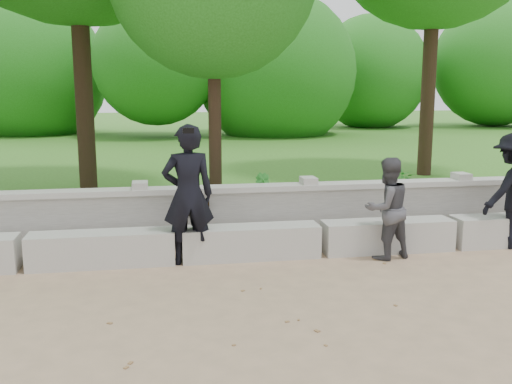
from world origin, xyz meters
TOP-DOWN VIEW (x-y plane):
  - ground at (0.00, 0.00)m, footprint 80.00×80.00m
  - lawn at (0.00, 14.00)m, footprint 40.00×22.00m
  - concrete_bench at (0.00, 1.90)m, footprint 11.90×0.45m
  - parapet_wall at (0.00, 2.60)m, footprint 12.50×0.35m
  - man_main at (0.14, 1.80)m, footprint 0.72×0.64m
  - visitor_left at (2.83, 1.57)m, footprint 0.80×0.69m
  - shrub_b at (1.63, 4.28)m, footprint 0.40×0.39m
  - shrub_c at (4.52, 4.85)m, footprint 0.72×0.72m

SIDE VIEW (x-z plane):
  - ground at x=0.00m, z-range 0.00..0.00m
  - lawn at x=0.00m, z-range 0.00..0.25m
  - concrete_bench at x=0.00m, z-range 0.00..0.45m
  - parapet_wall at x=0.00m, z-range 0.01..0.91m
  - shrub_b at x=1.63m, z-range 0.25..0.82m
  - shrub_c at x=4.52m, z-range 0.25..0.86m
  - visitor_left at x=2.83m, z-range 0.00..1.41m
  - man_main at x=0.14m, z-range 0.00..1.87m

